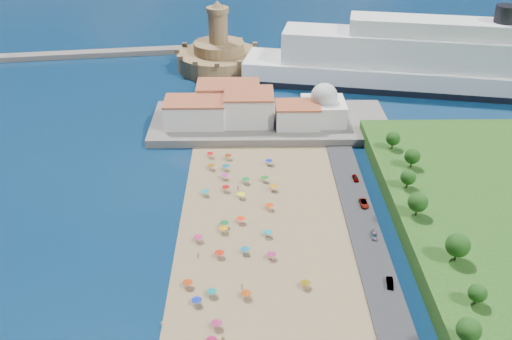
{
  "coord_description": "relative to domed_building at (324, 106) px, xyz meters",
  "views": [
    {
      "loc": [
        1.79,
        -125.53,
        94.12
      ],
      "look_at": [
        4.0,
        25.0,
        8.0
      ],
      "focal_mm": 40.0,
      "sensor_mm": 36.0,
      "label": 1
    }
  ],
  "objects": [
    {
      "name": "waterfront_buildings",
      "position": [
        -33.05,
        2.64,
        -1.1
      ],
      "size": [
        57.0,
        29.0,
        11.0
      ],
      "color": "silver",
      "rests_on": "terrace"
    },
    {
      "name": "fortress",
      "position": [
        -42.0,
        67.0,
        -2.29
      ],
      "size": [
        40.0,
        40.0,
        32.4
      ],
      "color": "#997C4C",
      "rests_on": "ground"
    },
    {
      "name": "hillside_trees",
      "position": [
        19.35,
        -80.25,
        1.06
      ],
      "size": [
        12.23,
        106.64,
        7.62
      ],
      "color": "#382314",
      "rests_on": "hillside"
    },
    {
      "name": "domed_building",
      "position": [
        0.0,
        0.0,
        0.0
      ],
      "size": [
        16.0,
        16.0,
        15.0
      ],
      "color": "silver",
      "rests_on": "terrace"
    },
    {
      "name": "cruise_ship",
      "position": [
        55.15,
        39.43,
        2.14
      ],
      "size": [
        173.25,
        58.45,
        37.53
      ],
      "color": "black",
      "rests_on": "ground"
    },
    {
      "name": "jetty",
      "position": [
        -42.0,
        37.0,
        -7.77
      ],
      "size": [
        18.0,
        70.0,
        2.4
      ],
      "primitive_type": "cube",
      "color": "#59544C",
      "rests_on": "ground"
    },
    {
      "name": "terrace",
      "position": [
        -20.0,
        2.0,
        -7.47
      ],
      "size": [
        90.0,
        36.0,
        3.0
      ],
      "primitive_type": "cube",
      "color": "#59544C",
      "rests_on": "ground"
    },
    {
      "name": "beach_parasols",
      "position": [
        -31.69,
        -82.85,
        -6.83
      ],
      "size": [
        31.08,
        115.96,
        2.2
      ],
      "color": "gray",
      "rests_on": "beach"
    },
    {
      "name": "ground",
      "position": [
        -30.0,
        -71.0,
        -8.97
      ],
      "size": [
        700.0,
        700.0,
        0.0
      ],
      "primitive_type": "plane",
      "color": "#071938",
      "rests_on": "ground"
    },
    {
      "name": "beachgoers",
      "position": [
        -31.5,
        -80.71,
        -7.85
      ],
      "size": [
        30.61,
        93.54,
        1.89
      ],
      "color": "tan",
      "rests_on": "beach"
    },
    {
      "name": "parked_cars",
      "position": [
        6.0,
        -62.37,
        -7.6
      ],
      "size": [
        2.41,
        54.41,
        1.4
      ],
      "color": "gray",
      "rests_on": "promenade"
    },
    {
      "name": "breakwater",
      "position": [
        -140.0,
        82.0,
        -7.67
      ],
      "size": [
        199.03,
        34.77,
        2.6
      ],
      "primitive_type": "cube",
      "rotation": [
        0.0,
        0.0,
        0.14
      ],
      "color": "#59544C",
      "rests_on": "ground"
    }
  ]
}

